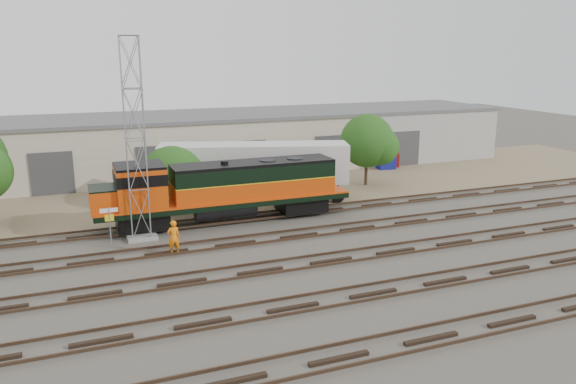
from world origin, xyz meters
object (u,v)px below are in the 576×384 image
object	(u,v)px
signal_tower	(136,144)
worker	(174,237)
semi_trailer	(258,165)
locomotive	(221,189)

from	to	relation	value
signal_tower	worker	xyz separation A→B (m)	(1.34, -3.49, -4.78)
signal_tower	worker	size ratio (longest dim) A/B	6.07
signal_tower	semi_trailer	bearing A→B (deg)	31.95
semi_trailer	signal_tower	bearing A→B (deg)	-130.55
locomotive	signal_tower	distance (m)	6.43
locomotive	signal_tower	world-z (taller)	signal_tower
signal_tower	semi_trailer	distance (m)	11.51
signal_tower	worker	distance (m)	6.06
locomotive	semi_trailer	world-z (taller)	semi_trailer
locomotive	signal_tower	xyz separation A→B (m)	(-5.29, -1.22, 3.44)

